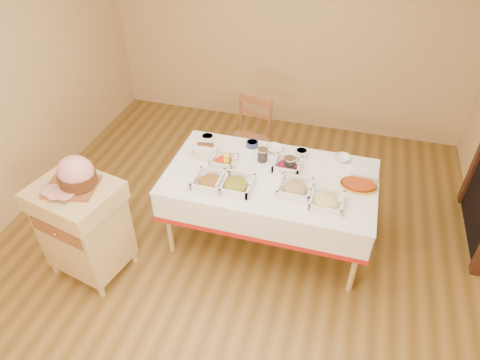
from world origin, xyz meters
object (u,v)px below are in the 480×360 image
dining_table (270,190)px  preserve_jar_right (289,164)px  butcher_cart (84,225)px  ham_on_board (75,175)px  mustard_bottle (226,160)px  bread_basket (206,149)px  plate_stack (365,171)px  dining_chair (249,140)px  brass_platter (359,185)px  preserve_jar_left (263,155)px

dining_table → preserve_jar_right: bearing=42.9°
butcher_cart → preserve_jar_right: 1.82m
ham_on_board → mustard_bottle: bearing=38.7°
bread_basket → mustard_bottle: bearing=-29.8°
mustard_bottle → plate_stack: 1.21m
dining_table → butcher_cart: butcher_cart is taller
preserve_jar_right → mustard_bottle: (-0.54, -0.11, 0.01)m
plate_stack → dining_table: bearing=-162.2°
dining_table → ham_on_board: size_ratio=4.48×
dining_chair → brass_platter: bearing=-35.6°
preserve_jar_left → mustard_bottle: size_ratio=0.76×
butcher_cart → mustard_bottle: size_ratio=5.72×
dining_table → ham_on_board: (-1.37, -0.75, 0.44)m
mustard_bottle → dining_table: bearing=-2.6°
mustard_bottle → plate_stack: size_ratio=0.73×
dining_chair → preserve_jar_left: (0.32, -0.70, 0.33)m
dining_chair → bread_basket: 0.84m
brass_platter → plate_stack: bearing=79.4°
dining_table → dining_chair: (-0.44, 0.90, -0.11)m
dining_table → butcher_cart: size_ratio=1.97×
ham_on_board → plate_stack: (2.15, 1.01, -0.24)m
ham_on_board → brass_platter: 2.28m
dining_table → brass_platter: size_ratio=5.86×
dining_table → preserve_jar_left: bearing=121.4°
ham_on_board → butcher_cart: bearing=-141.9°
butcher_cart → preserve_jar_right: (1.55, 0.91, 0.29)m
dining_table → mustard_bottle: mustard_bottle is taller
butcher_cart → plate_stack: 2.44m
ham_on_board → mustard_bottle: size_ratio=2.52×
dining_chair → ham_on_board: ham_on_board is taller
preserve_jar_left → mustard_bottle: mustard_bottle is taller
dining_table → mustard_bottle: size_ratio=11.29×
bread_basket → plate_stack: bearing=3.7°
brass_platter → preserve_jar_right: bearing=173.4°
butcher_cart → brass_platter: size_ratio=2.97×
dining_table → brass_platter: 0.77m
dining_chair → ham_on_board: bearing=-119.4°
plate_stack → butcher_cart: bearing=-154.7°
dining_chair → plate_stack: dining_chair is taller
dining_table → preserve_jar_right: 0.29m
ham_on_board → bread_basket: (0.72, 0.91, -0.23)m
preserve_jar_right → plate_stack: bearing=10.9°
bread_basket → brass_platter: bearing=-4.2°
butcher_cart → dining_chair: bearing=60.0°
dining_table → plate_stack: (0.78, 0.25, 0.19)m
butcher_cart → bread_basket: bearing=51.2°
mustard_bottle → bread_basket: bearing=150.2°
dining_chair → preserve_jar_right: dining_chair is taller
dining_chair → preserve_jar_right: (0.57, -0.77, 0.33)m
dining_table → plate_stack: plate_stack is taller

